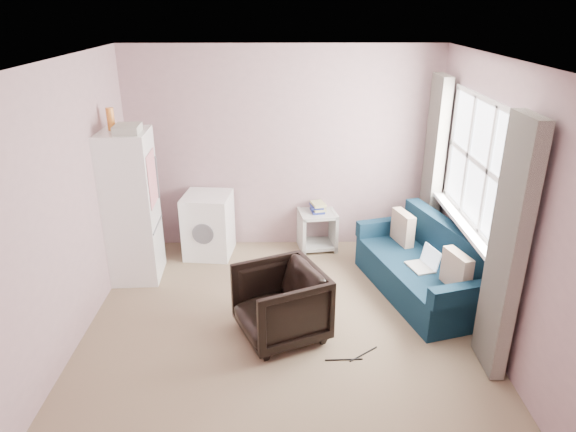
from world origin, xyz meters
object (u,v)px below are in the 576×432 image
fridge (128,206)px  sofa (425,269)px  washing_machine (208,224)px  side_table (317,227)px  armchair (280,300)px

fridge → sofa: bearing=-10.4°
fridge → sofa: fridge is taller
washing_machine → side_table: 1.37m
fridge → sofa: (3.22, -0.41, -0.58)m
fridge → side_table: (2.13, 0.72, -0.57)m
armchair → sofa: 1.73m
washing_machine → sofa: bearing=-15.8°
side_table → sofa: size_ratio=0.33×
armchair → washing_machine: 1.94m
armchair → side_table: size_ratio=1.22×
washing_machine → sofa: washing_machine is taller
washing_machine → side_table: washing_machine is taller
fridge → washing_machine: fridge is taller
armchair → sofa: bearing=91.9°
washing_machine → fridge: bearing=-138.6°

